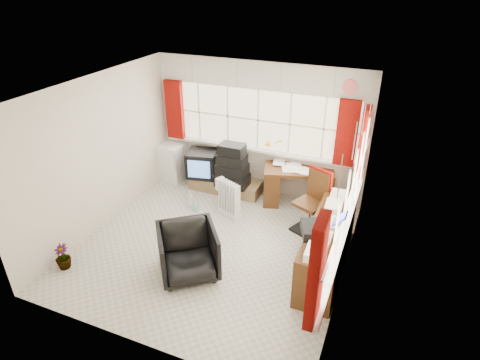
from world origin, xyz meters
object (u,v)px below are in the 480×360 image
object	(u,v)px
tv_bench	(226,185)
credenza	(328,244)
task_chair	(315,199)
mini_fridge	(172,162)
office_chair	(188,252)
crt_tv	(202,164)
desk_lamp	(282,146)
radiator	(229,202)
desk	(298,184)

from	to	relation	value
tv_bench	credenza	bearing A→B (deg)	-33.71
task_chair	mini_fridge	world-z (taller)	task_chair
office_chair	crt_tv	distance (m)	2.59
desk_lamp	credenza	bearing A→B (deg)	-55.35
office_chair	tv_bench	xyz separation A→B (m)	(-0.50, 2.41, -0.25)
credenza	mini_fridge	bearing A→B (deg)	155.90
desk_lamp	radiator	world-z (taller)	desk_lamp
mini_fridge	office_chair	bearing A→B (deg)	-55.07
task_chair	credenza	xyz separation A→B (m)	(0.41, -0.89, -0.17)
desk	radiator	bearing A→B (deg)	-138.34
radiator	mini_fridge	xyz separation A→B (m)	(-1.64, 0.84, 0.11)
desk	office_chair	size ratio (longest dim) A/B	1.66
credenza	tv_bench	bearing A→B (deg)	146.29
task_chair	radiator	bearing A→B (deg)	-173.21
radiator	tv_bench	bearing A→B (deg)	117.91
crt_tv	mini_fridge	world-z (taller)	crt_tv
desk	mini_fridge	bearing A→B (deg)	-179.20
tv_bench	crt_tv	distance (m)	0.62
desk	crt_tv	distance (m)	1.91
tv_bench	crt_tv	size ratio (longest dim) A/B	2.12
credenza	crt_tv	distance (m)	3.15
office_chair	radiator	xyz separation A→B (m)	(-0.08, 1.61, -0.10)
credenza	desk	bearing A→B (deg)	118.38
desk_lamp	office_chair	bearing A→B (deg)	-100.83
radiator	credenza	size ratio (longest dim) A/B	0.33
desk_lamp	radiator	xyz separation A→B (m)	(-0.60, -1.10, -0.73)
crt_tv	task_chair	bearing A→B (deg)	-14.43
desk	radiator	distance (m)	1.33
desk	crt_tv	world-z (taller)	crt_tv
task_chair	crt_tv	distance (m)	2.44
task_chair	radiator	xyz separation A→B (m)	(-1.45, -0.17, -0.30)
desk_lamp	task_chair	distance (m)	1.33
tv_bench	task_chair	bearing A→B (deg)	-18.59
task_chair	radiator	size ratio (longest dim) A/B	1.63
desk_lamp	crt_tv	bearing A→B (deg)	-167.89
radiator	credenza	bearing A→B (deg)	-21.20
task_chair	tv_bench	world-z (taller)	task_chair
office_chair	crt_tv	bearing A→B (deg)	75.13
tv_bench	crt_tv	xyz separation A→B (m)	(-0.49, -0.02, 0.38)
desk_lamp	radiator	distance (m)	1.45
tv_bench	mini_fridge	xyz separation A→B (m)	(-1.22, 0.04, 0.25)
office_chair	crt_tv	world-z (taller)	crt_tv
desk_lamp	office_chair	distance (m)	2.84
desk_lamp	tv_bench	xyz separation A→B (m)	(-1.02, -0.30, -0.88)
office_chair	mini_fridge	bearing A→B (deg)	87.60
desk	desk_lamp	world-z (taller)	desk_lamp
radiator	mini_fridge	world-z (taller)	mini_fridge
desk	mini_fridge	size ratio (longest dim) A/B	1.78
radiator	tv_bench	xyz separation A→B (m)	(-0.42, 0.80, -0.14)
desk	tv_bench	distance (m)	1.44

